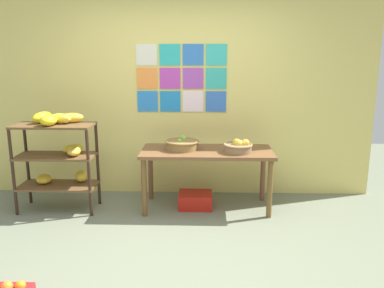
{
  "coord_description": "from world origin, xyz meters",
  "views": [
    {
      "loc": [
        0.34,
        -3.24,
        1.81
      ],
      "look_at": [
        0.2,
        1.14,
        0.8
      ],
      "focal_mm": 36.9,
      "sensor_mm": 36.0,
      "label": 1
    }
  ],
  "objects_px": {
    "fruit_basket_left": "(182,144)",
    "produce_crate_under_table": "(195,200)",
    "fruit_basket_back_left": "(239,147)",
    "display_table": "(207,157)",
    "banana_shelf_unit": "(58,149)"
  },
  "relations": [
    {
      "from": "fruit_basket_left",
      "to": "fruit_basket_back_left",
      "type": "distance_m",
      "value": 0.66
    },
    {
      "from": "banana_shelf_unit",
      "to": "fruit_basket_back_left",
      "type": "bearing_deg",
      "value": -0.27
    },
    {
      "from": "banana_shelf_unit",
      "to": "fruit_basket_back_left",
      "type": "xyz_separation_m",
      "value": [
        2.08,
        -0.01,
        0.04
      ]
    },
    {
      "from": "banana_shelf_unit",
      "to": "fruit_basket_left",
      "type": "xyz_separation_m",
      "value": [
        1.43,
        0.12,
        0.04
      ]
    },
    {
      "from": "fruit_basket_left",
      "to": "fruit_basket_back_left",
      "type": "bearing_deg",
      "value": -10.83
    },
    {
      "from": "display_table",
      "to": "fruit_basket_left",
      "type": "relative_size",
      "value": 3.83
    },
    {
      "from": "fruit_basket_left",
      "to": "produce_crate_under_table",
      "type": "xyz_separation_m",
      "value": [
        0.16,
        -0.03,
        -0.68
      ]
    },
    {
      "from": "produce_crate_under_table",
      "to": "display_table",
      "type": "bearing_deg",
      "value": -4.06
    },
    {
      "from": "display_table",
      "to": "fruit_basket_left",
      "type": "height_order",
      "value": "fruit_basket_left"
    },
    {
      "from": "fruit_basket_back_left",
      "to": "produce_crate_under_table",
      "type": "relative_size",
      "value": 0.83
    },
    {
      "from": "display_table",
      "to": "fruit_basket_left",
      "type": "xyz_separation_m",
      "value": [
        -0.29,
        0.04,
        0.15
      ]
    },
    {
      "from": "display_table",
      "to": "fruit_basket_left",
      "type": "bearing_deg",
      "value": 172.57
    },
    {
      "from": "fruit_basket_back_left",
      "to": "display_table",
      "type": "bearing_deg",
      "value": 166.48
    },
    {
      "from": "fruit_basket_left",
      "to": "produce_crate_under_table",
      "type": "height_order",
      "value": "fruit_basket_left"
    },
    {
      "from": "display_table",
      "to": "produce_crate_under_table",
      "type": "bearing_deg",
      "value": 175.94
    }
  ]
}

